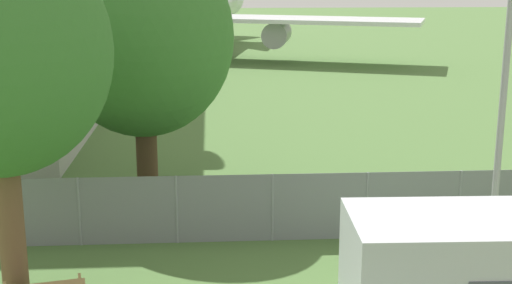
# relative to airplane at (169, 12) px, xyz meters

# --- Properties ---
(perimeter_fence) EXTENTS (56.07, 0.07, 1.86)m
(perimeter_fence) POSITION_rel_airplane_xyz_m (4.64, -36.46, -2.92)
(perimeter_fence) COLOR gray
(perimeter_fence) RESTS_ON ground
(airplane) EXTENTS (37.67, 46.43, 12.42)m
(airplane) POSITION_rel_airplane_xyz_m (0.00, 0.00, 0.00)
(airplane) COLOR silver
(airplane) RESTS_ON ground
(portable_cabin) EXTENTS (3.57, 2.53, 2.68)m
(portable_cabin) POSITION_rel_airplane_xyz_m (7.33, -42.22, -2.51)
(portable_cabin) COLOR silver
(portable_cabin) RESTS_ON ground
(tree_left_of_cabin) EXTENTS (5.51, 5.51, 8.17)m
(tree_left_of_cabin) POSITION_rel_airplane_xyz_m (1.02, -32.73, 1.26)
(tree_left_of_cabin) COLOR #4C3823
(tree_left_of_cabin) RESTS_ON ground
(light_mast) EXTENTS (0.44, 0.44, 8.53)m
(light_mast) POSITION_rel_airplane_xyz_m (9.70, -38.81, 1.30)
(light_mast) COLOR #99999E
(light_mast) RESTS_ON ground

